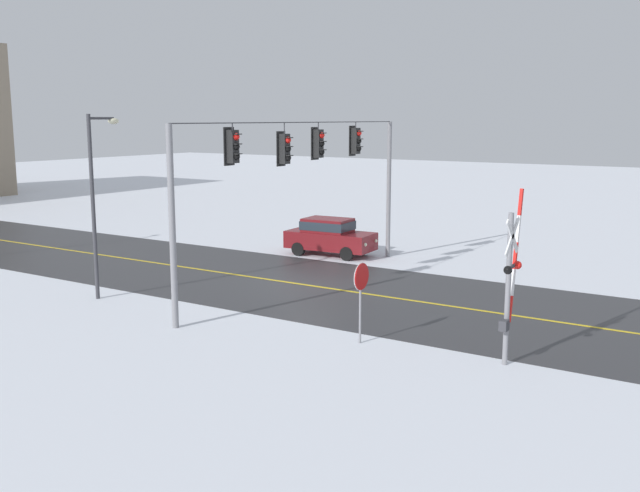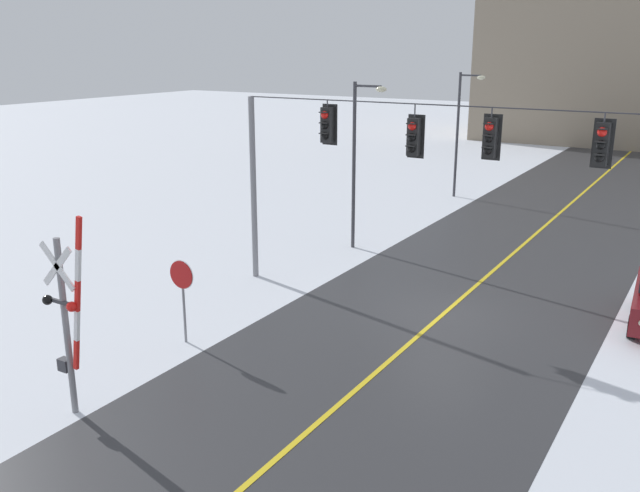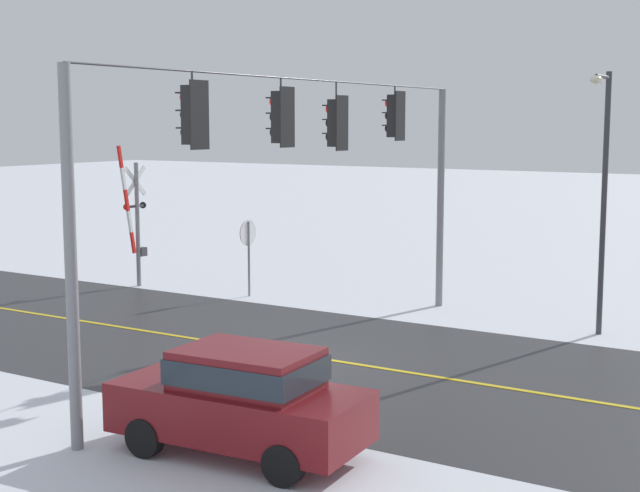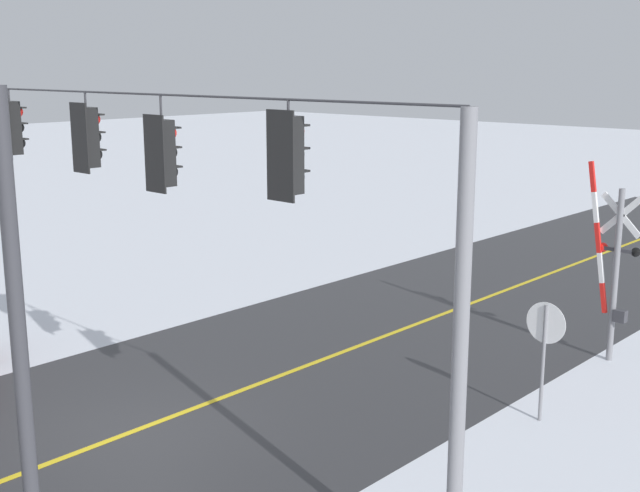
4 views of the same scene
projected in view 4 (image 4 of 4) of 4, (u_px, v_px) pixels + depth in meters
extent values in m
plane|color=silver|center=(136.00, 431.00, 15.23)|extent=(160.00, 160.00, 0.00)
cylinder|color=gray|center=(459.00, 365.00, 9.91)|extent=(0.20, 0.20, 6.20)
cylinder|color=#38383D|center=(119.00, 93.00, 13.90)|extent=(14.00, 0.04, 0.04)
cylinder|color=#38383D|center=(288.00, 108.00, 11.20)|extent=(0.04, 0.04, 0.22)
cube|color=black|center=(289.00, 155.00, 11.34)|extent=(0.34, 0.28, 1.08)
cube|color=black|center=(280.00, 156.00, 11.23)|extent=(0.52, 0.03, 1.26)
sphere|color=red|center=(296.00, 131.00, 11.38)|extent=(0.24, 0.24, 0.24)
cube|color=black|center=(300.00, 125.00, 11.41)|extent=(0.26, 0.16, 0.03)
sphere|color=black|center=(296.00, 154.00, 11.45)|extent=(0.24, 0.24, 0.24)
cube|color=black|center=(300.00, 148.00, 11.48)|extent=(0.26, 0.16, 0.03)
sphere|color=black|center=(296.00, 177.00, 11.52)|extent=(0.24, 0.24, 0.24)
cube|color=black|center=(300.00, 171.00, 11.55)|extent=(0.26, 0.16, 0.03)
cylinder|color=#38383D|center=(161.00, 107.00, 13.16)|extent=(0.04, 0.04, 0.40)
cube|color=black|center=(163.00, 153.00, 13.32)|extent=(0.34, 0.28, 1.08)
cube|color=black|center=(155.00, 154.00, 13.20)|extent=(0.52, 0.03, 1.26)
sphere|color=red|center=(169.00, 133.00, 13.35)|extent=(0.24, 0.24, 0.24)
cube|color=black|center=(173.00, 127.00, 13.39)|extent=(0.26, 0.16, 0.03)
sphere|color=black|center=(170.00, 152.00, 13.42)|extent=(0.24, 0.24, 0.24)
cube|color=black|center=(173.00, 147.00, 13.45)|extent=(0.26, 0.16, 0.03)
sphere|color=black|center=(171.00, 172.00, 13.49)|extent=(0.24, 0.24, 0.24)
cube|color=black|center=(174.00, 166.00, 13.52)|extent=(0.26, 0.16, 0.03)
cylinder|color=#38383D|center=(85.00, 100.00, 14.64)|extent=(0.04, 0.04, 0.28)
cube|color=black|center=(88.00, 137.00, 14.78)|extent=(0.34, 0.28, 1.08)
cube|color=black|center=(80.00, 138.00, 14.67)|extent=(0.52, 0.03, 1.26)
sphere|color=red|center=(94.00, 119.00, 14.82)|extent=(0.24, 0.24, 0.24)
cube|color=black|center=(97.00, 114.00, 14.85)|extent=(0.26, 0.16, 0.03)
sphere|color=black|center=(95.00, 137.00, 14.89)|extent=(0.24, 0.24, 0.24)
cube|color=black|center=(98.00, 132.00, 14.92)|extent=(0.26, 0.16, 0.03)
sphere|color=black|center=(96.00, 155.00, 14.96)|extent=(0.24, 0.24, 0.24)
cube|color=black|center=(99.00, 150.00, 14.99)|extent=(0.26, 0.16, 0.03)
cylinder|color=#38383D|center=(9.00, 95.00, 16.54)|extent=(0.04, 0.04, 0.25)
cube|color=black|center=(11.00, 128.00, 16.68)|extent=(0.34, 0.28, 1.08)
cube|color=black|center=(4.00, 128.00, 16.57)|extent=(0.52, 0.03, 1.26)
sphere|color=red|center=(17.00, 112.00, 16.72)|extent=(0.24, 0.24, 0.24)
cube|color=black|center=(20.00, 108.00, 16.75)|extent=(0.26, 0.16, 0.03)
sphere|color=black|center=(18.00, 128.00, 16.79)|extent=(0.24, 0.24, 0.24)
cube|color=black|center=(21.00, 123.00, 16.82)|extent=(0.26, 0.16, 0.03)
sphere|color=black|center=(20.00, 143.00, 16.86)|extent=(0.24, 0.24, 0.24)
cube|color=black|center=(22.00, 139.00, 16.89)|extent=(0.26, 0.16, 0.03)
cylinder|color=gray|center=(543.00, 364.00, 15.43)|extent=(0.07, 0.07, 2.30)
cylinder|color=#B71414|center=(546.00, 323.00, 15.29)|extent=(0.76, 0.03, 0.76)
cylinder|color=white|center=(546.00, 323.00, 15.28)|extent=(0.80, 0.02, 0.80)
cylinder|color=gray|center=(615.00, 276.00, 18.48)|extent=(0.14, 0.14, 4.00)
cube|color=white|center=(621.00, 215.00, 18.22)|extent=(0.98, 0.04, 0.98)
cube|color=white|center=(621.00, 215.00, 18.22)|extent=(0.98, 0.04, 0.98)
cube|color=#38383D|center=(618.00, 250.00, 18.38)|extent=(0.80, 0.06, 0.08)
sphere|color=black|center=(636.00, 252.00, 18.17)|extent=(0.22, 0.22, 0.22)
sphere|color=red|center=(603.00, 247.00, 18.68)|extent=(0.22, 0.22, 0.22)
cube|color=red|center=(603.00, 298.00, 18.76)|extent=(0.22, 0.08, 0.71)
cube|color=white|center=(601.00, 268.00, 18.69)|extent=(0.22, 0.08, 0.71)
cube|color=red|center=(598.00, 238.00, 18.62)|extent=(0.22, 0.08, 0.71)
cube|color=white|center=(595.00, 207.00, 18.55)|extent=(0.22, 0.08, 0.71)
cube|color=red|center=(593.00, 177.00, 18.48)|extent=(0.22, 0.08, 0.71)
cube|color=#38383D|center=(620.00, 316.00, 18.56)|extent=(0.28, 0.20, 0.28)
cylinder|color=#38383D|center=(29.00, 463.00, 7.14)|extent=(0.14, 0.14, 6.50)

